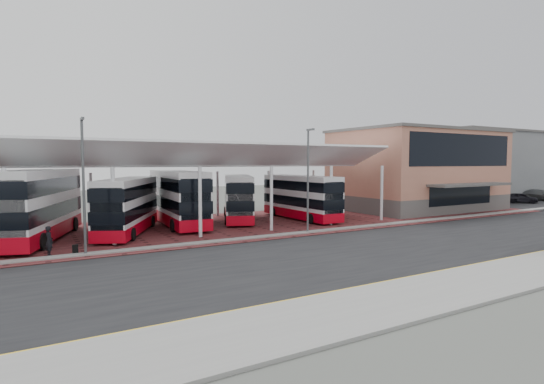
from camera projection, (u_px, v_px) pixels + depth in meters
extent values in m
plane|color=#4D504A|center=(339.00, 250.00, 26.68)|extent=(140.00, 140.00, 0.00)
cube|color=black|center=(349.00, 253.00, 25.82)|extent=(120.00, 14.00, 0.02)
cube|color=maroon|center=(266.00, 222.00, 38.89)|extent=(72.00, 16.00, 0.06)
cube|color=gray|center=(468.00, 284.00, 18.91)|extent=(120.00, 4.00, 0.14)
cube|color=gray|center=(287.00, 234.00, 32.02)|extent=(120.00, 0.80, 0.14)
cube|color=yellow|center=(431.00, 275.00, 20.64)|extent=(120.00, 0.12, 0.01)
cube|color=yellow|center=(426.00, 274.00, 20.90)|extent=(120.00, 0.12, 0.01)
cylinder|color=white|center=(6.00, 212.00, 24.81)|extent=(0.26, 0.26, 5.20)
cylinder|color=white|center=(11.00, 202.00, 34.32)|extent=(0.26, 0.26, 4.60)
cylinder|color=white|center=(113.00, 207.00, 27.82)|extent=(0.26, 0.26, 5.20)
cylinder|color=white|center=(91.00, 199.00, 37.33)|extent=(0.26, 0.26, 4.60)
cylinder|color=white|center=(200.00, 202.00, 30.83)|extent=(0.26, 0.26, 5.20)
cylinder|color=white|center=(159.00, 196.00, 40.34)|extent=(0.26, 0.26, 4.60)
cylinder|color=white|center=(271.00, 199.00, 33.83)|extent=(0.26, 0.26, 5.20)
cylinder|color=white|center=(218.00, 194.00, 43.34)|extent=(0.26, 0.26, 4.60)
cylinder|color=white|center=(331.00, 196.00, 36.84)|extent=(0.26, 0.26, 5.20)
cylinder|color=white|center=(268.00, 192.00, 46.35)|extent=(0.26, 0.26, 4.60)
cylinder|color=white|center=(382.00, 193.00, 39.84)|extent=(0.26, 0.26, 5.20)
cylinder|color=white|center=(313.00, 190.00, 49.35)|extent=(0.26, 0.26, 4.60)
cube|color=white|center=(189.00, 155.00, 32.48)|extent=(37.00, 4.95, 1.95)
cube|color=white|center=(168.00, 158.00, 37.32)|extent=(37.00, 7.12, 1.43)
cube|color=#585552|center=(416.00, 201.00, 50.22)|extent=(18.00, 12.00, 1.80)
cube|color=tan|center=(417.00, 163.00, 49.90)|extent=(18.00, 12.00, 7.20)
cube|color=black|center=(462.00, 150.00, 44.72)|extent=(16.00, 0.25, 3.40)
cube|color=black|center=(460.00, 194.00, 45.04)|extent=(10.00, 0.25, 2.20)
cube|color=#585552|center=(470.00, 185.00, 44.02)|extent=(11.00, 2.40, 0.25)
cube|color=#585552|center=(418.00, 132.00, 49.65)|extent=(18.40, 12.40, 0.30)
cube|color=slate|center=(472.00, 165.00, 71.08)|extent=(30.00, 20.00, 10.00)
cube|color=#585552|center=(473.00, 135.00, 70.73)|extent=(30.50, 20.50, 0.30)
cylinder|color=#525558|center=(84.00, 188.00, 24.82)|extent=(0.16, 0.16, 8.00)
cube|color=#525558|center=(82.00, 119.00, 24.28)|extent=(0.15, 0.90, 0.15)
cylinder|color=#525558|center=(308.00, 182.00, 32.84)|extent=(0.16, 0.16, 8.00)
cube|color=#525558|center=(310.00, 130.00, 32.30)|extent=(0.15, 0.90, 0.15)
cube|color=white|center=(38.00, 203.00, 29.56)|extent=(6.45, 12.17, 4.67)
cube|color=#BB0314|center=(40.00, 230.00, 29.69)|extent=(6.50, 12.22, 0.98)
cube|color=black|center=(39.00, 210.00, 29.59)|extent=(6.50, 12.22, 1.03)
cube|color=black|center=(38.00, 185.00, 29.47)|extent=(6.50, 12.22, 1.03)
cube|color=black|center=(2.00, 215.00, 23.78)|extent=(2.34, 0.90, 3.91)
cylinder|color=black|center=(42.00, 242.00, 26.22)|extent=(0.64, 1.12, 1.08)
cylinder|color=black|center=(38.00, 225.00, 33.18)|extent=(0.64, 1.12, 1.08)
cylinder|color=black|center=(75.00, 224.00, 33.70)|extent=(0.64, 1.12, 1.08)
cube|color=white|center=(128.00, 204.00, 32.42)|extent=(6.58, 10.18, 3.99)
cube|color=#BB0314|center=(128.00, 226.00, 32.53)|extent=(6.63, 10.23, 0.83)
cube|color=black|center=(128.00, 210.00, 32.45)|extent=(6.63, 10.23, 0.88)
cube|color=black|center=(127.00, 191.00, 32.34)|extent=(6.63, 10.23, 0.88)
cube|color=black|center=(107.00, 214.00, 27.39)|extent=(1.91, 1.00, 3.34)
cylinder|color=black|center=(98.00, 235.00, 29.21)|extent=(0.64, 0.95, 0.93)
cylinder|color=black|center=(133.00, 234.00, 29.37)|extent=(0.64, 0.95, 0.93)
cylinder|color=black|center=(125.00, 222.00, 35.71)|extent=(0.64, 0.95, 0.93)
cylinder|color=black|center=(152.00, 221.00, 35.87)|extent=(0.64, 0.95, 0.93)
cube|color=white|center=(178.00, 197.00, 36.81)|extent=(3.32, 11.51, 4.44)
cube|color=#BB0314|center=(178.00, 217.00, 36.94)|extent=(3.36, 11.55, 0.93)
cube|color=black|center=(178.00, 202.00, 36.84)|extent=(3.36, 11.55, 0.98)
cube|color=black|center=(177.00, 183.00, 36.73)|extent=(3.36, 11.55, 0.98)
cube|color=black|center=(196.00, 203.00, 31.79)|extent=(2.33, 0.25, 3.72)
cylinder|color=black|center=(173.00, 225.00, 33.13)|extent=(0.36, 1.05, 1.03)
cylinder|color=black|center=(205.00, 223.00, 34.27)|extent=(0.36, 1.05, 1.03)
cylinder|color=black|center=(155.00, 215.00, 39.62)|extent=(0.36, 1.05, 1.03)
cylinder|color=black|center=(182.00, 214.00, 40.77)|extent=(0.36, 1.05, 1.03)
cube|color=white|center=(238.00, 197.00, 40.05)|extent=(6.13, 10.28, 3.98)
cube|color=#BB0314|center=(238.00, 214.00, 40.16)|extent=(6.18, 10.32, 0.83)
cube|color=black|center=(238.00, 201.00, 40.08)|extent=(6.18, 10.32, 0.88)
cube|color=black|center=(238.00, 185.00, 39.97)|extent=(6.18, 10.32, 0.88)
cube|color=black|center=(240.00, 202.00, 35.06)|extent=(1.95, 0.90, 3.33)
cylinder|color=black|center=(226.00, 220.00, 36.80)|extent=(0.60, 0.95, 0.93)
cylinder|color=black|center=(253.00, 219.00, 37.09)|extent=(0.60, 0.95, 0.93)
cylinder|color=black|center=(225.00, 211.00, 43.26)|extent=(0.60, 0.95, 0.93)
cylinder|color=black|center=(248.00, 211.00, 43.54)|extent=(0.60, 0.95, 0.93)
cube|color=white|center=(301.00, 196.00, 40.78)|extent=(2.42, 10.12, 3.95)
cube|color=#BB0314|center=(301.00, 213.00, 40.89)|extent=(2.45, 10.16, 0.83)
cube|color=black|center=(301.00, 200.00, 40.80)|extent=(2.45, 10.16, 0.87)
cube|color=black|center=(301.00, 185.00, 40.70)|extent=(2.45, 10.16, 0.87)
cube|color=black|center=(334.00, 201.00, 36.50)|extent=(2.07, 0.12, 3.30)
cylinder|color=black|center=(311.00, 219.00, 37.54)|extent=(0.27, 0.92, 0.92)
cylinder|color=black|center=(331.00, 217.00, 38.72)|extent=(0.27, 0.92, 0.92)
cylinder|color=black|center=(273.00, 211.00, 43.08)|extent=(0.27, 0.92, 0.92)
cylinder|color=black|center=(292.00, 210.00, 44.25)|extent=(0.27, 0.92, 0.92)
imported|color=black|center=(49.00, 241.00, 24.65)|extent=(0.60, 0.74, 1.76)
cube|color=black|center=(75.00, 249.00, 25.22)|extent=(0.32, 0.23, 0.56)
imported|color=black|center=(520.00, 198.00, 56.65)|extent=(4.14, 3.95, 1.39)
imported|color=#4B4E51|center=(540.00, 195.00, 60.63)|extent=(3.51, 5.68, 1.54)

